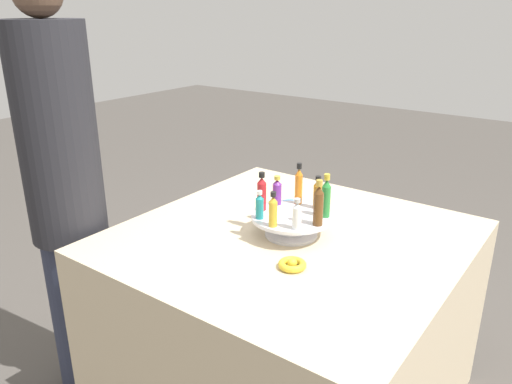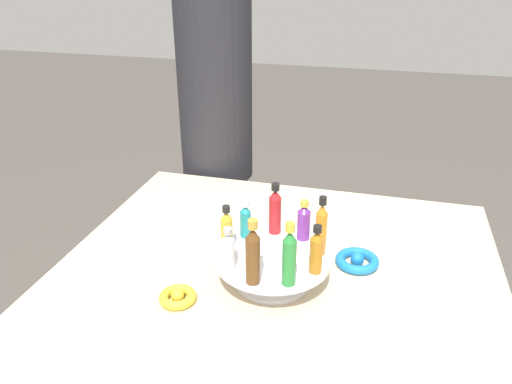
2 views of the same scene
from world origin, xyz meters
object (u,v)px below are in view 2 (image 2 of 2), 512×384
Objects in this scene: display_stand at (273,265)px; person_figure at (217,140)px; bottle_amber at (316,251)px; ribbon_bow_gold at (178,297)px; bottle_gold at (227,230)px; bottle_red at (275,210)px; bottle_orange at (321,228)px; bottle_clear at (228,250)px; bottle_purple at (304,221)px; bottle_brown at (253,254)px; bottle_green at (289,257)px; bottle_teal at (245,220)px; ribbon_bow_blue at (357,261)px.

person_figure reaches higher than display_stand.
bottle_amber is 1.37× the size of ribbon_bow_gold.
display_stand is 2.34× the size of bottle_gold.
bottle_orange is at bearing -29.49° from bottle_red.
bottle_gold is at bearing -169.49° from bottle_orange.
bottle_purple is at bearing 50.51° from bottle_clear.
bottle_amber is 0.19m from bottle_red.
bottle_gold is 1.14× the size of bottle_clear.
bottle_orange is 0.98× the size of bottle_brown.
bottle_purple reaches higher than bottle_clear.
bottle_green is at bearing 0.29° from person_figure.
bottle_orange is at bearing 50.51° from bottle_brown.
bottle_brown reaches higher than display_stand.
bottle_red is (-0.08, 0.01, 0.01)m from bottle_purple.
display_stand is at bearing 80.51° from bottle_brown.
bottle_teal is at bearing -3.47° from person_figure.
bottle_amber is at bearing -89.49° from bottle_orange.
bottle_green is 0.08m from bottle_amber.
bottle_gold is (-0.22, 0.04, 0.00)m from bottle_amber.
bottle_green is at bearing -29.49° from bottle_gold.
bottle_teal is 0.14m from bottle_clear.
ribbon_bow_gold is at bearing -15.41° from person_figure.
display_stand is 0.23m from ribbon_bow_gold.
person_figure is (-0.29, 0.64, -0.04)m from bottle_teal.
bottle_orange reaches higher than ribbon_bow_gold.
bottle_teal is at bearing 130.51° from bottle_green.
bottle_green is 0.29m from ribbon_bow_blue.
bottle_green is 0.22m from bottle_red.
bottle_orange is (-0.00, 0.08, 0.01)m from bottle_amber.
bottle_red is at bearing 50.51° from bottle_gold.
bottle_orange is 1.28× the size of bottle_gold.
bottle_gold reaches higher than bottle_teal.
person_figure is at bearing 110.61° from bottle_gold.
display_stand is 2.34× the size of bottle_amber.
bottle_amber is 0.14m from bottle_purple.
bottle_brown is at bearing -69.49° from bottle_teal.
bottle_clear is at bearing -169.49° from bottle_amber.
display_stand is 0.23m from ribbon_bow_blue.
ribbon_bow_blue is (0.28, 0.05, -0.11)m from bottle_teal.
ribbon_bow_blue is at bearing 62.16° from bottle_amber.
bottle_clear reaches higher than bottle_teal.
bottle_orange is 0.14m from bottle_red.
ribbon_bow_blue is at bearing 22.69° from bottle_gold.
bottle_amber is 1.20× the size of bottle_teal.
person_figure is at bearing 118.08° from display_stand.
person_figure is at bearing 113.73° from bottle_brown.
bottle_green is at bearing -49.49° from bottle_teal.
ribbon_bow_blue is (0.21, 0.02, -0.12)m from bottle_red.
bottle_amber is 0.08m from bottle_orange.
bottle_green reaches higher than bottle_amber.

